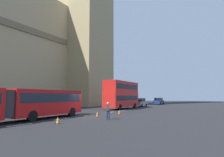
# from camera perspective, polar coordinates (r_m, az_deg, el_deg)

# --- Properties ---
(ground_plane) EXTENTS (160.00, 160.00, 0.00)m
(ground_plane) POSITION_cam_1_polar(r_m,az_deg,el_deg) (22.85, -8.33, -10.84)
(ground_plane) COLOR #262628
(lane_centre_marking) EXTENTS (29.80, 0.16, 0.01)m
(lane_centre_marking) POSITION_cam_1_polar(r_m,az_deg,el_deg) (20.28, -14.45, -11.43)
(lane_centre_marking) COLOR silver
(lane_centre_marking) RESTS_ON ground_plane
(articulated_bus) EXTENTS (17.69, 2.54, 2.90)m
(articulated_bus) POSITION_cam_1_polar(r_m,az_deg,el_deg) (18.67, -29.52, -6.11)
(articulated_bus) COLOR red
(articulated_bus) RESTS_ON ground_plane
(double_decker_bus) EXTENTS (9.36, 2.54, 4.90)m
(double_decker_bus) POSITION_cam_1_polar(r_m,az_deg,el_deg) (35.32, 2.91, -4.49)
(double_decker_bus) COLOR red
(double_decker_bus) RESTS_ON ground_plane
(sedan_lead) EXTENTS (4.40, 1.86, 1.85)m
(sedan_lead) POSITION_cam_1_polar(r_m,az_deg,el_deg) (43.47, 8.26, -6.95)
(sedan_lead) COLOR gray
(sedan_lead) RESTS_ON ground_plane
(sedan_trailing) EXTENTS (4.40, 1.86, 1.85)m
(sedan_trailing) POSITION_cam_1_polar(r_m,az_deg,el_deg) (55.69, 13.55, -6.48)
(sedan_trailing) COLOR navy
(sedan_trailing) RESTS_ON ground_plane
(traffic_cone_west) EXTENTS (0.36, 0.36, 0.58)m
(traffic_cone_west) POSITION_cam_1_polar(r_m,az_deg,el_deg) (17.13, -15.60, -11.64)
(traffic_cone_west) COLOR black
(traffic_cone_west) RESTS_ON ground_plane
(traffic_cone_middle) EXTENTS (0.36, 0.36, 0.58)m
(traffic_cone_middle) POSITION_cam_1_polar(r_m,az_deg,el_deg) (21.87, -4.33, -10.39)
(traffic_cone_middle) COLOR black
(traffic_cone_middle) RESTS_ON ground_plane
(traffic_cone_east) EXTENTS (0.36, 0.36, 0.58)m
(traffic_cone_east) POSITION_cam_1_polar(r_m,az_deg,el_deg) (24.89, 2.13, -9.77)
(traffic_cone_east) COLOR black
(traffic_cone_east) RESTS_ON ground_plane
(pedestrian_near_cones) EXTENTS (0.47, 0.43, 1.69)m
(pedestrian_near_cones) POSITION_cam_1_polar(r_m,az_deg,el_deg) (19.23, -1.24, -9.22)
(pedestrian_near_cones) COLOR #262D4C
(pedestrian_near_cones) RESTS_ON ground_plane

